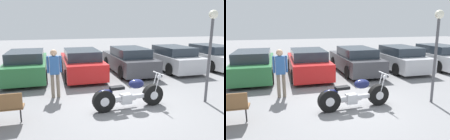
% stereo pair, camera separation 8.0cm
% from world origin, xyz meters
% --- Properties ---
extents(ground_plane, '(60.00, 60.00, 0.00)m').
position_xyz_m(ground_plane, '(0.00, 0.00, 0.00)').
color(ground_plane, slate).
extents(motorcycle, '(2.40, 0.62, 1.08)m').
position_xyz_m(motorcycle, '(0.02, -0.28, 0.44)').
color(motorcycle, black).
rests_on(motorcycle, ground_plane).
extents(parked_car_green, '(1.86, 4.50, 1.37)m').
position_xyz_m(parked_car_green, '(-3.41, 4.69, 0.65)').
color(parked_car_green, '#286B38').
rests_on(parked_car_green, ground_plane).
extents(parked_car_red, '(1.86, 4.50, 1.37)m').
position_xyz_m(parked_car_red, '(-0.80, 4.46, 0.65)').
color(parked_car_red, red).
rests_on(parked_car_red, ground_plane).
extents(parked_car_dark_grey, '(1.86, 4.50, 1.37)m').
position_xyz_m(parked_car_dark_grey, '(1.81, 4.63, 0.65)').
color(parked_car_dark_grey, '#3D3D42').
rests_on(parked_car_dark_grey, ground_plane).
extents(parked_car_silver, '(1.86, 4.50, 1.37)m').
position_xyz_m(parked_car_silver, '(4.42, 4.60, 0.65)').
color(parked_car_silver, '#BCBCC1').
rests_on(parked_car_silver, ground_plane).
extents(parked_car_white, '(1.86, 4.50, 1.37)m').
position_xyz_m(parked_car_white, '(7.03, 4.66, 0.65)').
color(parked_car_white, white).
rests_on(parked_car_white, ground_plane).
extents(lamp_post, '(0.28, 0.28, 3.07)m').
position_xyz_m(lamp_post, '(2.76, -0.48, 2.17)').
color(lamp_post, '#4C4C51').
rests_on(lamp_post, ground_plane).
extents(person_standing, '(0.52, 0.24, 1.76)m').
position_xyz_m(person_standing, '(-2.18, 1.42, 1.05)').
color(person_standing, '#726656').
rests_on(person_standing, ground_plane).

